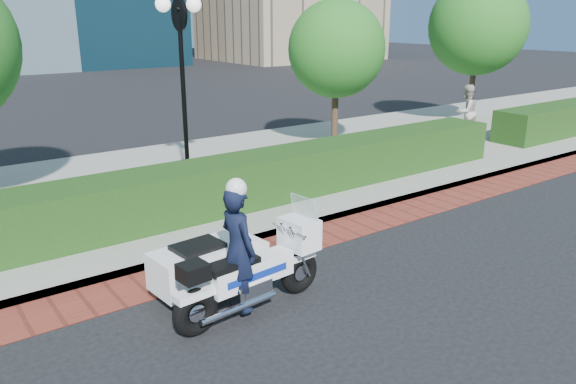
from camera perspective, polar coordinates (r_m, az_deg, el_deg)
ground at (r=8.52m, az=-0.18°, el=-10.35°), size 120.00×120.00×0.00m
brick_strip at (r=9.65m, az=-5.45°, el=-6.90°), size 60.00×1.00×0.01m
sidewalk at (r=13.46m, az=-15.34°, el=0.01°), size 60.00×8.00×0.15m
hedge_main at (r=11.17m, az=-11.09°, el=-0.18°), size 18.00×1.20×1.00m
lamppost at (r=12.58m, az=-10.72°, el=12.56°), size 1.02×0.70×4.21m
tree_c at (r=16.70m, az=4.94°, el=14.26°), size 2.80×2.80×4.30m
tree_d at (r=21.50m, az=18.72°, el=15.66°), size 3.40×3.40×5.16m
police_motorcycle at (r=7.98m, az=-5.96°, el=-7.02°), size 2.47×1.75×2.00m
pedestrian at (r=19.07m, az=17.65°, el=7.77°), size 0.88×0.71×1.73m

